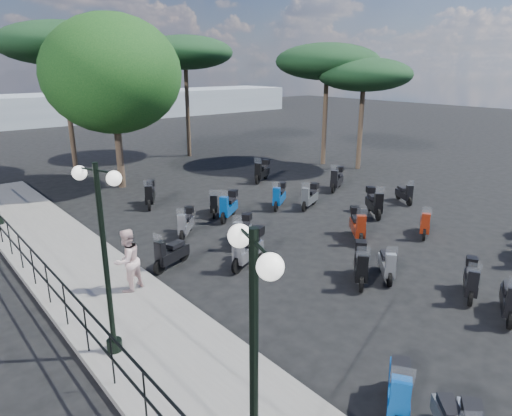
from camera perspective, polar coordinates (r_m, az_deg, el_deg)
ground at (r=14.51m, az=11.51°, el=-7.59°), size 120.00×120.00×0.00m
sidewalk at (r=13.20m, az=-18.18°, el=-10.45°), size 3.00×30.00×0.15m
railing at (r=12.34m, az=-23.84°, el=-8.88°), size 0.04×26.04×1.10m
lamp_post_0 at (r=5.86m, az=-0.27°, el=-19.34°), size 0.59×1.19×4.21m
lamp_post_1 at (r=9.71m, az=-18.45°, el=-4.90°), size 0.63×1.16×4.14m
pedestrian_far at (r=12.84m, az=-15.80°, el=-6.31°), size 1.03×0.92×1.75m
scooter_2 at (r=9.12m, az=17.42°, el=-21.00°), size 1.59×1.11×1.45m
scooter_3 at (r=14.45m, az=-10.61°, el=-5.68°), size 1.57×0.77×1.30m
scooter_4 at (r=16.97m, az=-8.76°, el=-1.96°), size 1.23×1.22×1.26m
scooter_5 at (r=20.84m, az=-13.09°, el=1.59°), size 1.07×1.55×1.38m
scooter_7 at (r=13.82m, az=25.27°, el=-8.21°), size 1.41×0.89×1.23m
scooter_8 at (r=13.64m, az=12.98°, el=-7.00°), size 1.40×1.24×1.36m
scooter_9 at (r=15.99m, az=-1.72°, el=-2.97°), size 1.38×1.06×1.27m
scooter_10 at (r=14.34m, az=-1.03°, el=-5.18°), size 1.71×0.92×1.43m
scooter_11 at (r=19.26m, az=-5.31°, el=0.39°), size 0.97×1.33×1.23m
scooter_14 at (r=13.16m, az=29.13°, el=-10.09°), size 1.55×0.91×1.33m
scooter_15 at (r=14.07m, az=16.05°, el=-6.87°), size 1.16×1.15×1.23m
scooter_16 at (r=18.66m, az=-3.44°, el=0.18°), size 1.52×1.16×1.39m
scooter_17 at (r=20.16m, az=2.92°, el=1.43°), size 1.44×1.10×1.32m
scooter_20 at (r=17.94m, az=20.35°, el=-1.92°), size 1.41×0.94×1.27m
scooter_21 at (r=16.85m, az=12.57°, el=-2.16°), size 1.27×1.41×1.38m
scooter_22 at (r=20.22m, az=6.73°, el=1.36°), size 1.54×0.87×1.31m
scooter_23 at (r=24.76m, az=0.75°, el=4.58°), size 1.63×1.07×1.43m
scooter_27 at (r=19.69m, az=14.55°, el=0.60°), size 1.24×1.51×1.43m
scooter_28 at (r=21.92m, az=18.07°, el=1.66°), size 0.88×1.34×1.19m
scooter_29 at (r=23.35m, az=10.07°, el=3.53°), size 1.65×1.05×1.44m
broadleaf_tree at (r=23.95m, az=-17.52°, el=15.64°), size 6.67×6.67×8.46m
pine_0 at (r=31.71m, az=-8.86°, el=18.62°), size 6.24×6.24×7.92m
pine_1 at (r=29.07m, az=8.90°, el=17.60°), size 6.26×6.26×7.34m
pine_2 at (r=27.44m, az=-23.22°, el=18.36°), size 6.56×6.56×8.29m
pine_3 at (r=28.03m, az=13.35°, el=15.90°), size 5.50×5.50×6.49m
distant_hills at (r=54.30m, az=-28.89°, el=10.53°), size 70.00×8.00×3.00m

